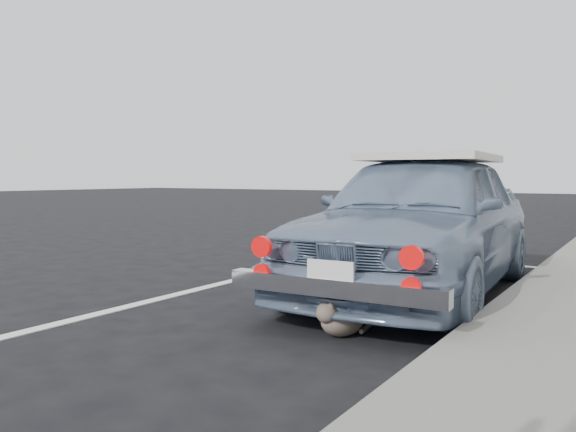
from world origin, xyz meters
name	(u,v)px	position (x,y,z in m)	size (l,w,h in m)	color
pline_front	(443,260)	(0.50, 6.50, 0.00)	(3.00, 0.12, 0.01)	silver
pline_side	(181,294)	(-0.90, 3.00, 0.00)	(0.12, 7.00, 0.01)	silver
retro_coupe	(420,220)	(0.94, 4.35, 0.69)	(1.88, 4.14, 1.37)	#7289A8
cat	(341,318)	(1.03, 2.58, 0.13)	(0.33, 0.52, 0.29)	#6D6253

